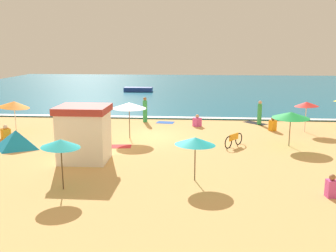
% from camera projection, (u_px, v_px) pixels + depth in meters
% --- Properties ---
extents(ground_plane, '(60.00, 60.00, 0.00)m').
position_uv_depth(ground_plane, '(146.00, 137.00, 24.04)').
color(ground_plane, '#E5B26B').
extents(ocean_water, '(60.00, 44.00, 0.10)m').
position_uv_depth(ocean_water, '(174.00, 88.00, 51.32)').
color(ocean_water, '#146B93').
rests_on(ocean_water, ground_plane).
extents(wave_breaker_foam, '(57.00, 0.70, 0.01)m').
position_uv_depth(wave_breaker_foam, '(157.00, 117.00, 30.16)').
color(wave_breaker_foam, white).
rests_on(wave_breaker_foam, ocean_water).
extents(lifeguard_cabana, '(2.49, 2.16, 2.79)m').
position_uv_depth(lifeguard_cabana, '(84.00, 133.00, 18.83)').
color(lifeguard_cabana, white).
rests_on(lifeguard_cabana, ground_plane).
extents(beach_umbrella_0, '(2.11, 2.08, 2.19)m').
position_uv_depth(beach_umbrella_0, '(14.00, 104.00, 24.96)').
color(beach_umbrella_0, silver).
rests_on(beach_umbrella_0, ground_plane).
extents(beach_umbrella_1, '(2.46, 2.46, 1.94)m').
position_uv_depth(beach_umbrella_1, '(195.00, 141.00, 16.00)').
color(beach_umbrella_1, '#4C3823').
rests_on(beach_umbrella_1, ground_plane).
extents(beach_umbrella_3, '(1.89, 1.88, 2.06)m').
position_uv_depth(beach_umbrella_3, '(307.00, 104.00, 25.12)').
color(beach_umbrella_3, silver).
rests_on(beach_umbrella_3, ground_plane).
extents(beach_umbrella_4, '(1.67, 1.65, 2.12)m').
position_uv_depth(beach_umbrella_4, '(61.00, 143.00, 14.96)').
color(beach_umbrella_4, '#4C3823').
rests_on(beach_umbrella_4, ground_plane).
extents(beach_umbrella_5, '(2.86, 2.86, 2.26)m').
position_uv_depth(beach_umbrella_5, '(129.00, 105.00, 23.29)').
color(beach_umbrella_5, '#4C3823').
rests_on(beach_umbrella_5, ground_plane).
extents(beach_umbrella_7, '(2.37, 2.38, 2.02)m').
position_uv_depth(beach_umbrella_7, '(291.00, 115.00, 21.54)').
color(beach_umbrella_7, '#4C3823').
rests_on(beach_umbrella_7, ground_plane).
extents(beach_tent, '(2.46, 2.20, 1.03)m').
position_uv_depth(beach_tent, '(16.00, 139.00, 21.38)').
color(beach_tent, '#1999D8').
rests_on(beach_tent, ground_plane).
extents(parked_bicycle, '(1.14, 1.49, 0.76)m').
position_uv_depth(parked_bicycle, '(234.00, 140.00, 21.78)').
color(parked_bicycle, black).
rests_on(parked_bicycle, ground_plane).
extents(beachgoer_1, '(0.44, 0.44, 1.76)m').
position_uv_depth(beachgoer_1, '(260.00, 113.00, 27.64)').
color(beachgoer_1, green).
rests_on(beachgoer_1, ground_plane).
extents(beachgoer_3, '(0.67, 0.67, 0.86)m').
position_uv_depth(beachgoer_3, '(197.00, 121.00, 27.18)').
color(beachgoer_3, '#D84CA5').
rests_on(beachgoer_3, ground_plane).
extents(beachgoer_4, '(0.54, 0.54, 0.97)m').
position_uv_depth(beachgoer_4, '(273.00, 125.00, 25.72)').
color(beachgoer_4, orange).
rests_on(beachgoer_4, ground_plane).
extents(beachgoer_5, '(0.40, 0.40, 0.91)m').
position_uv_depth(beachgoer_5, '(331.00, 187.00, 14.48)').
color(beachgoer_5, '#D84CA5').
rests_on(beachgoer_5, ground_plane).
extents(beachgoer_6, '(0.37, 0.37, 1.88)m').
position_uv_depth(beachgoer_6, '(145.00, 110.00, 28.58)').
color(beachgoer_6, green).
rests_on(beachgoer_6, ground_plane).
extents(beachgoer_8, '(0.67, 0.67, 0.96)m').
position_uv_depth(beachgoer_8, '(6.00, 134.00, 23.14)').
color(beachgoer_8, orange).
rests_on(beachgoer_8, ground_plane).
extents(beach_towel_0, '(1.77, 1.80, 0.01)m').
position_uv_depth(beach_towel_0, '(255.00, 123.00, 28.30)').
color(beach_towel_0, black).
rests_on(beach_towel_0, ground_plane).
extents(beach_towel_1, '(1.40, 1.05, 0.01)m').
position_uv_depth(beach_towel_1, '(165.00, 122.00, 28.52)').
color(beach_towel_1, blue).
rests_on(beach_towel_1, ground_plane).
extents(beach_towel_2, '(1.42, 0.96, 0.01)m').
position_uv_depth(beach_towel_2, '(119.00, 146.00, 21.80)').
color(beach_towel_2, red).
rests_on(beach_towel_2, ground_plane).
extents(beach_towel_3, '(1.11, 1.27, 0.01)m').
position_uv_depth(beach_towel_3, '(70.00, 127.00, 26.84)').
color(beach_towel_3, orange).
rests_on(beach_towel_3, ground_plane).
extents(beach_towel_4, '(1.25, 0.80, 0.01)m').
position_uv_depth(beach_towel_4, '(100.00, 121.00, 29.13)').
color(beach_towel_4, white).
rests_on(beach_towel_4, ground_plane).
extents(small_boat_0, '(3.44, 1.22, 0.53)m').
position_uv_depth(small_boat_0, '(138.00, 89.00, 46.58)').
color(small_boat_0, navy).
rests_on(small_boat_0, ocean_water).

